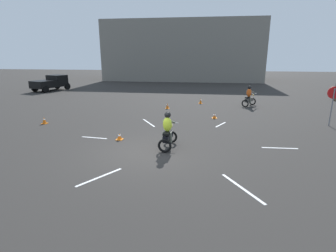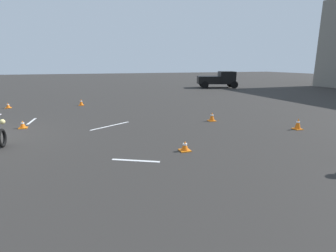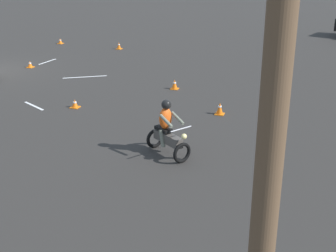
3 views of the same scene
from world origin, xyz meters
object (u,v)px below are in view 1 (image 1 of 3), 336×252
object	(u,v)px
traffic_cone_near_right	(44,121)
traffic_cone_far_center	(167,106)
traffic_cone_mid_center	(201,101)
pickup_truck	(51,83)
traffic_cone_mid_left	(119,137)
traffic_cone_near_left	(214,116)
motorcycle_rider_foreground	(168,132)
utility_pole_far	(206,55)
stop_sign	(333,98)
motorcycle_rider_background	(249,97)

from	to	relation	value
traffic_cone_near_right	traffic_cone_far_center	size ratio (longest dim) A/B	0.97
traffic_cone_mid_center	traffic_cone_far_center	size ratio (longest dim) A/B	1.10
pickup_truck	traffic_cone_near_right	size ratio (longest dim) A/B	11.32
traffic_cone_mid_left	traffic_cone_near_left	bearing A→B (deg)	47.91
motorcycle_rider_foreground	utility_pole_far	xyz separation A→B (m)	(1.36, 32.48, 3.34)
pickup_truck	stop_sign	distance (m)	27.86
traffic_cone_mid_center	traffic_cone_far_center	world-z (taller)	traffic_cone_mid_center
stop_sign	utility_pole_far	size ratio (longest dim) A/B	0.28
motorcycle_rider_foreground	traffic_cone_far_center	size ratio (longest dim) A/B	4.05
traffic_cone_near_left	traffic_cone_near_right	bearing A→B (deg)	-164.08
motorcycle_rider_background	traffic_cone_far_center	distance (m)	6.67
pickup_truck	utility_pole_far	size ratio (longest dim) A/B	0.56
pickup_truck	traffic_cone_mid_left	size ratio (longest dim) A/B	14.12
motorcycle_rider_background	traffic_cone_near_right	bearing A→B (deg)	-115.85
traffic_cone_near_left	utility_pole_far	xyz separation A→B (m)	(-0.84, 26.46, 3.91)
motorcycle_rider_background	pickup_truck	distance (m)	22.27
traffic_cone_mid_left	motorcycle_rider_background	bearing A→B (deg)	52.62
traffic_cone_mid_center	traffic_cone_mid_left	distance (m)	11.15
motorcycle_rider_background	stop_sign	xyz separation A→B (m)	(3.77, -5.58, 0.91)
motorcycle_rider_foreground	traffic_cone_far_center	bearing A→B (deg)	102.94
motorcycle_rider_background	traffic_cone_mid_left	size ratio (longest dim) A/B	5.18
pickup_truck	traffic_cone_mid_left	bearing A→B (deg)	-32.28
traffic_cone_near_right	traffic_cone_far_center	bearing A→B (deg)	40.34
traffic_cone_near_left	utility_pole_far	size ratio (longest dim) A/B	0.04
motorcycle_rider_foreground	traffic_cone_near_left	world-z (taller)	motorcycle_rider_foreground
traffic_cone_mid_center	traffic_cone_far_center	xyz separation A→B (m)	(-2.48, -2.54, -0.02)
pickup_truck	traffic_cone_near_right	xyz separation A→B (m)	(8.22, -14.19, -0.73)
motorcycle_rider_foreground	utility_pole_far	distance (m)	32.68
stop_sign	traffic_cone_near_left	xyz separation A→B (m)	(-6.60, 0.92, -1.49)
motorcycle_rider_background	traffic_cone_near_left	xyz separation A→B (m)	(-2.83, -4.66, -0.58)
traffic_cone_near_right	utility_pole_far	bearing A→B (deg)	72.31
pickup_truck	traffic_cone_near_right	bearing A→B (deg)	-41.91
traffic_cone_near_right	traffic_cone_mid_center	bearing A→B (deg)	41.87
motorcycle_rider_background	utility_pole_far	bearing A→B (deg)	133.57
traffic_cone_near_left	traffic_cone_far_center	distance (m)	4.48
utility_pole_far	traffic_cone_mid_center	bearing A→B (deg)	-90.57
traffic_cone_near_left	utility_pole_far	world-z (taller)	utility_pole_far
traffic_cone_near_right	traffic_cone_far_center	xyz separation A→B (m)	(6.68, 5.67, 0.01)
pickup_truck	traffic_cone_mid_center	bearing A→B (deg)	-0.98
motorcycle_rider_background	traffic_cone_mid_center	distance (m)	3.97
stop_sign	traffic_cone_mid_center	world-z (taller)	stop_sign
traffic_cone_mid_center	utility_pole_far	world-z (taller)	utility_pole_far
traffic_cone_near_left	traffic_cone_mid_left	distance (m)	7.04
pickup_truck	traffic_cone_mid_center	xyz separation A→B (m)	(17.38, -5.98, -0.71)
motorcycle_rider_foreground	traffic_cone_mid_center	size ratio (longest dim) A/B	3.69
pickup_truck	traffic_cone_mid_center	size ratio (longest dim) A/B	10.06
motorcycle_rider_foreground	traffic_cone_mid_center	distance (m)	11.38
utility_pole_far	motorcycle_rider_foreground	bearing A→B (deg)	-92.40
pickup_truck	motorcycle_rider_background	bearing A→B (deg)	0.72
traffic_cone_mid_center	traffic_cone_near_right	bearing A→B (deg)	-138.13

